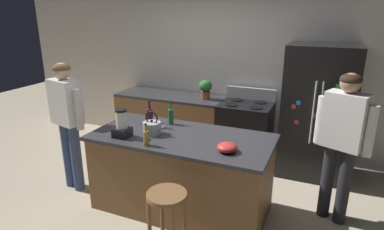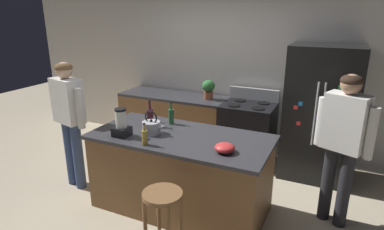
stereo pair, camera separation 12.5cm
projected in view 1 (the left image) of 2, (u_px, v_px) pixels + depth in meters
ground_plane at (182, 206)px, 3.87m from camera, size 14.00×14.00×0.00m
back_wall at (233, 67)px, 5.15m from camera, size 8.00×0.10×2.70m
kitchen_island at (182, 172)px, 3.73m from camera, size 2.00×0.96×0.90m
back_counter_run at (177, 122)px, 5.38m from camera, size 2.00×0.64×0.90m
refrigerator at (317, 112)px, 4.40m from camera, size 0.90×0.73×1.81m
stove_range at (245, 132)px, 4.93m from camera, size 0.76×0.65×1.08m
person_by_island_left at (67, 115)px, 3.99m from camera, size 0.60×0.30×1.64m
person_by_sink_right at (343, 135)px, 3.35m from camera, size 0.58×0.35×1.64m
bar_stool at (167, 209)px, 2.90m from camera, size 0.36×0.36×0.70m
potted_plant at (206, 88)px, 5.01m from camera, size 0.20×0.20×0.30m
blender_appliance at (122, 125)px, 3.52m from camera, size 0.17×0.17×0.31m
bottle_wine at (150, 117)px, 3.85m from camera, size 0.08×0.08×0.32m
bottle_cooking_sauce at (149, 116)px, 4.01m from camera, size 0.06×0.06×0.22m
bottle_olive_oil at (171, 116)px, 3.92m from camera, size 0.07×0.07×0.28m
bottle_vinegar at (146, 138)px, 3.31m from camera, size 0.06×0.06×0.24m
mixing_bowl at (227, 147)px, 3.17m from camera, size 0.20×0.20×0.09m
tea_kettle at (152, 127)px, 3.61m from camera, size 0.28×0.20×0.27m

